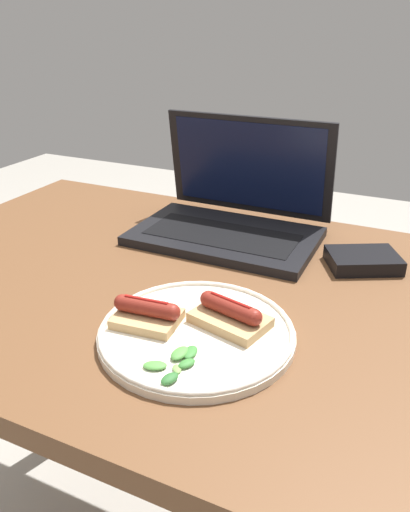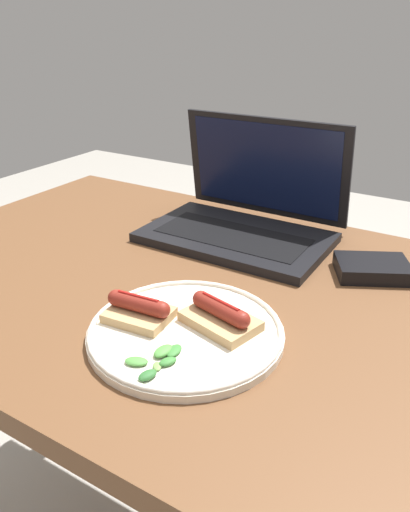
# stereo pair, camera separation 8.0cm
# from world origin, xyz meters

# --- Properties ---
(desk) EXTENTS (1.05, 0.76, 0.78)m
(desk) POSITION_xyz_m (0.00, 0.00, 0.66)
(desk) COLOR brown
(desk) RESTS_ON ground_plane
(laptop) EXTENTS (0.36, 0.26, 0.23)m
(laptop) POSITION_xyz_m (0.05, 0.22, 0.82)
(laptop) COLOR black
(laptop) RESTS_ON desk
(plate) EXTENTS (0.28, 0.28, 0.02)m
(plate) POSITION_xyz_m (0.15, -0.15, 0.79)
(plate) COLOR silver
(plate) RESTS_ON desk
(sausage_toast_left) EXTENTS (0.12, 0.09, 0.04)m
(sausage_toast_left) POSITION_xyz_m (0.18, -0.11, 0.80)
(sausage_toast_left) COLOR tan
(sausage_toast_left) RESTS_ON plate
(sausage_toast_middle) EXTENTS (0.10, 0.08, 0.04)m
(sausage_toast_middle) POSITION_xyz_m (0.08, -0.16, 0.80)
(sausage_toast_middle) COLOR tan
(sausage_toast_middle) RESTS_ON plate
(salad_pile) EXTENTS (0.06, 0.09, 0.01)m
(salad_pile) POSITION_xyz_m (0.16, -0.22, 0.79)
(salad_pile) COLOR #2D662D
(salad_pile) RESTS_ON plate
(external_drive) EXTENTS (0.15, 0.13, 0.03)m
(external_drive) POSITION_xyz_m (0.32, 0.18, 0.79)
(external_drive) COLOR black
(external_drive) RESTS_ON desk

